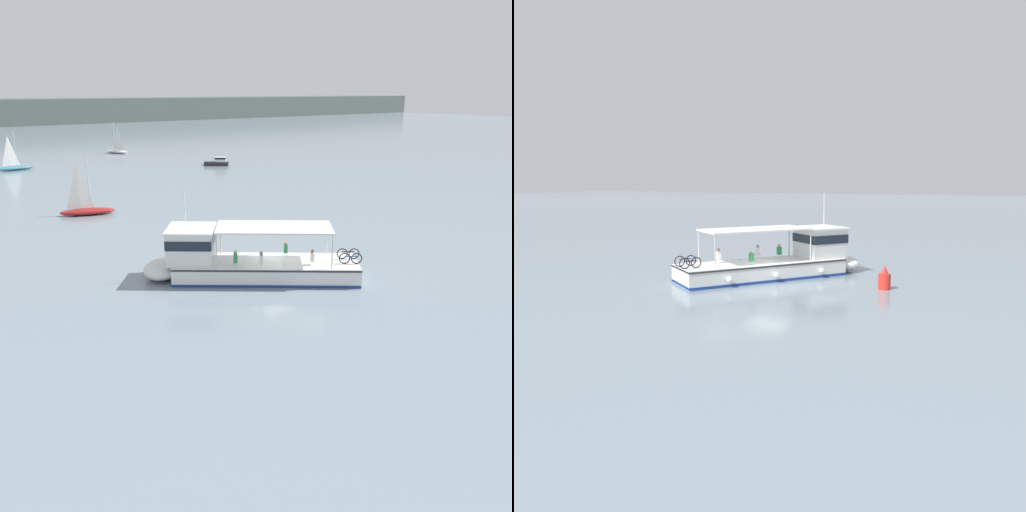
# 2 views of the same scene
# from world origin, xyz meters

# --- Properties ---
(ground_plane) EXTENTS (400.00, 400.00, 0.00)m
(ground_plane) POSITION_xyz_m (0.00, 0.00, 0.00)
(ground_plane) COLOR gray
(ferry_main) EXTENTS (12.04, 10.06, 5.32)m
(ferry_main) POSITION_xyz_m (-2.74, -0.16, 1.02)
(ferry_main) COLOR white
(ferry_main) RESTS_ON ground
(channel_buoy) EXTENTS (0.70, 0.70, 1.40)m
(channel_buoy) POSITION_xyz_m (-1.44, 6.72, 0.57)
(channel_buoy) COLOR red
(channel_buoy) RESTS_ON ground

